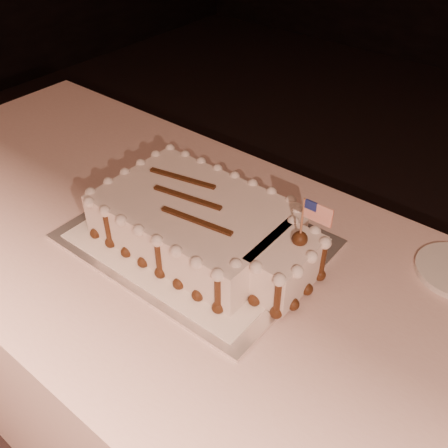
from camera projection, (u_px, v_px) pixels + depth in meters
The scene contains 4 objects.
banquet_table at pixel (270, 408), 1.19m from camera, with size 2.40×0.80×0.75m, color beige.
cake_board at pixel (196, 239), 1.10m from camera, with size 0.53×0.40×0.01m, color white.
doily at pixel (196, 238), 1.09m from camera, with size 0.47×0.36×0.00m, color white.
sheet_cake at pixel (205, 225), 1.05m from camera, with size 0.51×0.29×0.20m.
Camera 1 is at (0.33, 0.02, 1.46)m, focal length 40.00 mm.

